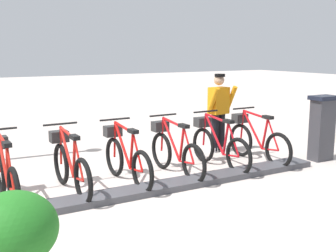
{
  "coord_description": "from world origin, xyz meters",
  "views": [
    {
      "loc": [
        -5.47,
        1.94,
        2.14
      ],
      "look_at": [
        0.5,
        -1.45,
        0.9
      ],
      "focal_mm": 44.79,
      "sensor_mm": 36.0,
      "label": 1
    }
  ],
  "objects_px": {
    "bike_docked_2": "(174,151)",
    "planter_bush": "(14,241)",
    "bike_docked_0": "(256,140)",
    "bike_docked_4": "(70,165)",
    "bike_docked_1": "(218,145)",
    "worker_near_rack": "(219,110)",
    "bike_docked_3": "(125,157)",
    "payment_kiosk": "(322,127)",
    "bike_docked_5": "(5,173)"
  },
  "relations": [
    {
      "from": "bike_docked_2",
      "to": "planter_bush",
      "type": "bearing_deg",
      "value": 129.46
    },
    {
      "from": "bike_docked_0",
      "to": "planter_bush",
      "type": "height_order",
      "value": "bike_docked_0"
    },
    {
      "from": "bike_docked_2",
      "to": "bike_docked_4",
      "type": "bearing_deg",
      "value": 90.0
    },
    {
      "from": "bike_docked_1",
      "to": "worker_near_rack",
      "type": "distance_m",
      "value": 1.34
    },
    {
      "from": "bike_docked_3",
      "to": "payment_kiosk",
      "type": "bearing_deg",
      "value": -98.25
    },
    {
      "from": "bike_docked_5",
      "to": "bike_docked_3",
      "type": "bearing_deg",
      "value": -90.0
    },
    {
      "from": "bike_docked_2",
      "to": "worker_near_rack",
      "type": "distance_m",
      "value": 2.01
    },
    {
      "from": "bike_docked_4",
      "to": "planter_bush",
      "type": "relative_size",
      "value": 1.77
    },
    {
      "from": "bike_docked_3",
      "to": "worker_near_rack",
      "type": "bearing_deg",
      "value": -68.97
    },
    {
      "from": "planter_bush",
      "to": "bike_docked_0",
      "type": "bearing_deg",
      "value": -62.79
    },
    {
      "from": "bike_docked_4",
      "to": "planter_bush",
      "type": "xyz_separation_m",
      "value": [
        -2.53,
        1.23,
        0.11
      ]
    },
    {
      "from": "bike_docked_0",
      "to": "bike_docked_2",
      "type": "distance_m",
      "value": 1.85
    },
    {
      "from": "payment_kiosk",
      "to": "bike_docked_5",
      "type": "distance_m",
      "value": 5.82
    },
    {
      "from": "bike_docked_1",
      "to": "bike_docked_2",
      "type": "relative_size",
      "value": 1.0
    },
    {
      "from": "payment_kiosk",
      "to": "bike_docked_3",
      "type": "distance_m",
      "value": 3.99
    },
    {
      "from": "bike_docked_4",
      "to": "bike_docked_5",
      "type": "xyz_separation_m",
      "value": [
        0.0,
        0.92,
        0.0
      ]
    },
    {
      "from": "bike_docked_3",
      "to": "bike_docked_1",
      "type": "bearing_deg",
      "value": -90.0
    },
    {
      "from": "bike_docked_1",
      "to": "planter_bush",
      "type": "distance_m",
      "value": 4.74
    },
    {
      "from": "bike_docked_3",
      "to": "bike_docked_5",
      "type": "height_order",
      "value": "same"
    },
    {
      "from": "payment_kiosk",
      "to": "worker_near_rack",
      "type": "distance_m",
      "value": 2.08
    },
    {
      "from": "bike_docked_2",
      "to": "payment_kiosk",
      "type": "bearing_deg",
      "value": -100.73
    },
    {
      "from": "worker_near_rack",
      "to": "planter_bush",
      "type": "height_order",
      "value": "worker_near_rack"
    },
    {
      "from": "bike_docked_5",
      "to": "planter_bush",
      "type": "relative_size",
      "value": 1.77
    },
    {
      "from": "payment_kiosk",
      "to": "bike_docked_4",
      "type": "xyz_separation_m",
      "value": [
        0.57,
        4.87,
        -0.24
      ]
    },
    {
      "from": "bike_docked_4",
      "to": "bike_docked_5",
      "type": "relative_size",
      "value": 1.0
    },
    {
      "from": "bike_docked_5",
      "to": "planter_bush",
      "type": "bearing_deg",
      "value": 173.15
    },
    {
      "from": "bike_docked_1",
      "to": "worker_near_rack",
      "type": "xyz_separation_m",
      "value": [
        1.0,
        -0.75,
        0.48
      ]
    },
    {
      "from": "bike_docked_0",
      "to": "bike_docked_5",
      "type": "distance_m",
      "value": 4.62
    },
    {
      "from": "bike_docked_1",
      "to": "worker_near_rack",
      "type": "relative_size",
      "value": 1.04
    },
    {
      "from": "bike_docked_1",
      "to": "bike_docked_4",
      "type": "xyz_separation_m",
      "value": [
        0.0,
        2.77,
        0.0
      ]
    },
    {
      "from": "payment_kiosk",
      "to": "bike_docked_0",
      "type": "xyz_separation_m",
      "value": [
        0.57,
        1.17,
        -0.24
      ]
    },
    {
      "from": "bike_docked_4",
      "to": "bike_docked_1",
      "type": "bearing_deg",
      "value": -90.0
    },
    {
      "from": "bike_docked_5",
      "to": "planter_bush",
      "type": "distance_m",
      "value": 2.55
    },
    {
      "from": "worker_near_rack",
      "to": "planter_bush",
      "type": "bearing_deg",
      "value": 126.63
    },
    {
      "from": "planter_bush",
      "to": "bike_docked_4",
      "type": "bearing_deg",
      "value": -25.87
    },
    {
      "from": "bike_docked_2",
      "to": "bike_docked_3",
      "type": "bearing_deg",
      "value": 90.0
    },
    {
      "from": "bike_docked_3",
      "to": "worker_near_rack",
      "type": "relative_size",
      "value": 1.04
    },
    {
      "from": "bike_docked_0",
      "to": "bike_docked_2",
      "type": "xyz_separation_m",
      "value": [
        0.0,
        1.85,
        0.0
      ]
    },
    {
      "from": "payment_kiosk",
      "to": "bike_docked_1",
      "type": "xyz_separation_m",
      "value": [
        0.57,
        2.09,
        -0.24
      ]
    },
    {
      "from": "bike_docked_3",
      "to": "bike_docked_0",
      "type": "bearing_deg",
      "value": -90.0
    },
    {
      "from": "payment_kiosk",
      "to": "worker_near_rack",
      "type": "xyz_separation_m",
      "value": [
        1.57,
        1.34,
        0.24
      ]
    },
    {
      "from": "planter_bush",
      "to": "payment_kiosk",
      "type": "bearing_deg",
      "value": -72.16
    },
    {
      "from": "payment_kiosk",
      "to": "worker_near_rack",
      "type": "bearing_deg",
      "value": 40.53
    },
    {
      "from": "planter_bush",
      "to": "bike_docked_1",
      "type": "bearing_deg",
      "value": -57.66
    },
    {
      "from": "bike_docked_1",
      "to": "bike_docked_3",
      "type": "xyz_separation_m",
      "value": [
        0.0,
        1.85,
        0.0
      ]
    },
    {
      "from": "bike_docked_4",
      "to": "bike_docked_0",
      "type": "bearing_deg",
      "value": -90.0
    },
    {
      "from": "bike_docked_3",
      "to": "bike_docked_5",
      "type": "relative_size",
      "value": 1.0
    },
    {
      "from": "bike_docked_0",
      "to": "bike_docked_1",
      "type": "height_order",
      "value": "same"
    },
    {
      "from": "bike_docked_0",
      "to": "bike_docked_3",
      "type": "distance_m",
      "value": 2.77
    },
    {
      "from": "payment_kiosk",
      "to": "planter_bush",
      "type": "xyz_separation_m",
      "value": [
        -1.96,
        6.1,
        -0.12
      ]
    }
  ]
}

